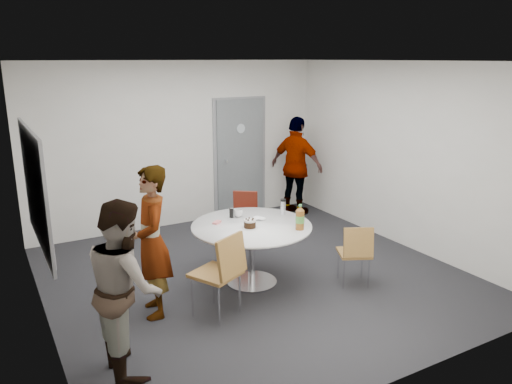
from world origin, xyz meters
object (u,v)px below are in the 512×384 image
chair_near_right (356,250)px  chair_far (245,213)px  chair_near_left (223,267)px  person_right (297,166)px  person_main (152,242)px  table (254,233)px  door (240,158)px  whiteboard (35,188)px  person_left (125,286)px

chair_near_right → chair_far: (-0.49, 1.94, 0.01)m
chair_near_left → chair_near_right: 1.75m
chair_far → person_right: bearing=-114.2°
person_main → person_right: size_ratio=0.95×
chair_near_right → table: bearing=172.3°
chair_near_right → person_main: person_main is taller
chair_far → person_main: size_ratio=0.49×
door → person_main: 3.76m
door → table: 2.93m
chair_near_right → person_right: bearing=96.3°
door → person_main: door is taller
door → person_right: (0.85, -0.53, -0.15)m
chair_near_left → person_main: (-0.61, 0.46, 0.25)m
chair_near_left → chair_near_right: (1.74, -0.11, -0.11)m
chair_near_right → chair_far: chair_far is taller
whiteboard → person_right: size_ratio=1.08×
door → table: size_ratio=1.44×
table → chair_near_right: (1.04, -0.70, -0.18)m
chair_far → person_right: person_right is taller
door → chair_near_right: (-0.17, -3.34, -0.55)m
person_right → person_main: bearing=100.6°
whiteboard → chair_near_left: (1.65, -0.95, -0.87)m
door → chair_near_left: bearing=-120.7°
chair_near_left → whiteboard: bearing=123.6°
person_left → person_right: (3.90, 3.08, 0.08)m
door → table: door is taller
door → chair_near_right: door is taller
chair_far → person_left: 3.27m
chair_near_left → person_right: size_ratio=0.54×
whiteboard → chair_far: bearing=16.9°
chair_near_right → person_main: bearing=-167.3°
chair_far → person_left: person_left is taller
chair_near_right → person_left: 2.91m
person_left → person_right: person_right is taller
person_main → person_right: (3.38, 2.24, 0.05)m
chair_far → person_main: person_main is taller
door → person_right: 1.01m
person_left → door: bearing=-39.1°
door → person_left: bearing=-130.2°
whiteboard → door: bearing=32.7°
chair_near_right → person_main: size_ratio=0.48×
whiteboard → person_left: size_ratio=1.20×
whiteboard → table: (2.35, -0.36, -0.79)m
door → chair_near_left: (-1.91, -3.23, -0.44)m
table → chair_near_right: table is taller
person_main → person_right: bearing=133.9°
person_left → person_right: bearing=-50.6°
table → chair_near_right: 1.26m
table → chair_far: size_ratio=1.82×
person_left → chair_near_left: bearing=-70.3°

